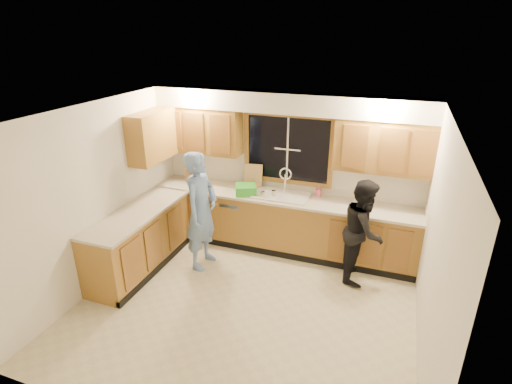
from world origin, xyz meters
TOP-DOWN VIEW (x-y plane):
  - floor at (0.00, 0.00)m, footprint 4.20×4.20m
  - ceiling at (0.00, 0.00)m, footprint 4.20×4.20m
  - wall_back at (0.00, 1.90)m, footprint 4.20×0.00m
  - wall_left at (-2.10, 0.00)m, footprint 0.00×3.80m
  - wall_right at (2.10, 0.00)m, footprint 0.00×3.80m
  - base_cabinets_back at (0.00, 1.60)m, footprint 4.20×0.60m
  - base_cabinets_left at (-1.80, 0.35)m, footprint 0.60×1.90m
  - countertop_back at (0.00, 1.58)m, footprint 4.20×0.63m
  - countertop_left at (-1.79, 0.35)m, footprint 0.63×1.90m
  - upper_cabinets_left at (-1.43, 1.73)m, footprint 1.35×0.33m
  - upper_cabinets_right at (1.43, 1.73)m, footprint 1.35×0.33m
  - upper_cabinets_return at (-1.94, 1.12)m, footprint 0.33×0.90m
  - soffit at (0.00, 1.72)m, footprint 4.20×0.35m
  - window_frame at (0.00, 1.89)m, footprint 1.44×0.03m
  - sink at (0.00, 1.60)m, footprint 0.86×0.52m
  - dishwasher at (-0.85, 1.59)m, footprint 0.60×0.56m
  - stove at (-1.80, -0.22)m, footprint 0.58×0.75m
  - man at (-0.96, 0.73)m, footprint 0.46×0.67m
  - woman at (1.31, 1.20)m, footprint 0.58×0.74m
  - knife_block at (-1.68, 1.73)m, footprint 0.14×0.12m
  - cutting_board at (-0.54, 1.79)m, footprint 0.31×0.15m
  - dish_crate at (-0.56, 1.50)m, footprint 0.41×0.40m
  - soap_bottle at (0.55, 1.79)m, footprint 0.08×0.08m
  - bowl at (1.20, 1.63)m, footprint 0.31×0.31m
  - can_left at (-0.25, 1.41)m, footprint 0.08×0.08m
  - can_right at (-0.10, 1.52)m, footprint 0.07×0.07m

SIDE VIEW (x-z plane):
  - floor at x=0.00m, z-range 0.00..0.00m
  - dishwasher at x=-0.85m, z-range 0.00..0.82m
  - base_cabinets_back at x=0.00m, z-range 0.00..0.88m
  - base_cabinets_left at x=-1.80m, z-range 0.00..0.88m
  - stove at x=-1.80m, z-range 0.00..0.90m
  - woman at x=1.31m, z-range 0.00..1.49m
  - sink at x=0.00m, z-range 0.58..1.15m
  - man at x=-0.96m, z-range 0.00..1.78m
  - countertop_back at x=0.00m, z-range 0.88..0.92m
  - countertop_left at x=-1.79m, z-range 0.88..0.92m
  - bowl at x=1.20m, z-range 0.92..0.98m
  - can_right at x=-0.10m, z-range 0.92..1.03m
  - can_left at x=-0.25m, z-range 0.92..1.04m
  - dish_crate at x=-0.56m, z-range 0.92..1.07m
  - soap_bottle at x=0.55m, z-range 0.92..1.10m
  - knife_block at x=-1.68m, z-range 0.92..1.14m
  - cutting_board at x=-0.54m, z-range 0.92..1.31m
  - wall_back at x=0.00m, z-range -0.85..3.35m
  - wall_left at x=-2.10m, z-range -0.65..3.15m
  - wall_right at x=2.10m, z-range -0.65..3.15m
  - window_frame at x=0.00m, z-range 1.03..2.17m
  - upper_cabinets_left at x=-1.43m, z-range 1.45..2.20m
  - upper_cabinets_right at x=1.43m, z-range 1.45..2.20m
  - upper_cabinets_return at x=-1.94m, z-range 1.45..2.20m
  - soffit at x=0.00m, z-range 2.20..2.50m
  - ceiling at x=0.00m, z-range 2.50..2.50m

